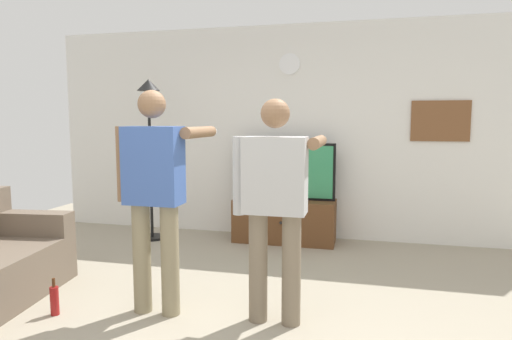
{
  "coord_description": "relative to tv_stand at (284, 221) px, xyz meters",
  "views": [
    {
      "loc": [
        0.97,
        -2.72,
        1.5
      ],
      "look_at": [
        0.01,
        1.2,
        1.05
      ],
      "focal_mm": 31.12,
      "sensor_mm": 36.0,
      "label": 1
    }
  ],
  "objects": [
    {
      "name": "back_wall",
      "position": [
        -0.03,
        0.35,
        1.09
      ],
      "size": [
        6.4,
        0.1,
        2.7
      ],
      "primitive_type": "cube",
      "color": "silver",
      "rests_on": "ground_plane"
    },
    {
      "name": "tv_stand",
      "position": [
        0.0,
        0.0,
        0.0
      ],
      "size": [
        1.24,
        0.48,
        0.53
      ],
      "color": "brown",
      "rests_on": "ground_plane"
    },
    {
      "name": "television",
      "position": [
        0.0,
        0.05,
        0.61
      ],
      "size": [
        1.22,
        0.07,
        0.7
      ],
      "color": "black",
      "rests_on": "tv_stand"
    },
    {
      "name": "wall_clock",
      "position": [
        0.0,
        0.29,
        1.94
      ],
      "size": [
        0.26,
        0.03,
        0.26
      ],
      "primitive_type": "cylinder",
      "rotation": [
        1.57,
        0.0,
        0.0
      ],
      "color": "white"
    },
    {
      "name": "framed_picture",
      "position": [
        1.8,
        0.3,
        1.23
      ],
      "size": [
        0.66,
        0.04,
        0.48
      ],
      "primitive_type": "cube",
      "color": "brown"
    },
    {
      "name": "floor_lamp",
      "position": [
        -1.67,
        -0.26,
        1.17
      ],
      "size": [
        0.32,
        0.32,
        2.01
      ],
      "color": "black",
      "rests_on": "ground_plane"
    },
    {
      "name": "person_standing_nearer_lamp",
      "position": [
        -0.61,
        -2.25,
        0.72
      ],
      "size": [
        0.61,
        0.78,
        1.73
      ],
      "color": "gray",
      "rests_on": "ground_plane"
    },
    {
      "name": "person_standing_nearer_couch",
      "position": [
        0.32,
        -2.19,
        0.68
      ],
      "size": [
        0.64,
        0.78,
        1.66
      ],
      "color": "#7A6B56",
      "rests_on": "ground_plane"
    },
    {
      "name": "beverage_bottle",
      "position": [
        -1.36,
        -2.49,
        -0.15
      ],
      "size": [
        0.07,
        0.07,
        0.29
      ],
      "color": "maroon",
      "rests_on": "ground_plane"
    }
  ]
}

